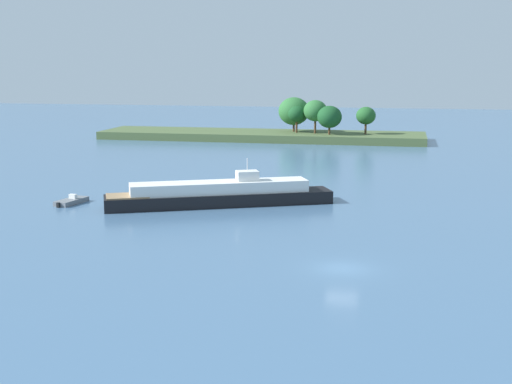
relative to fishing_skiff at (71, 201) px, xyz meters
The scene contains 4 objects.
ground_plane 37.81m from the fishing_skiff, 31.13° to the right, with size 400.00×400.00×0.00m, color #476B8E.
treeline_island 72.30m from the fishing_skiff, 81.71° to the left, with size 67.05×14.69×8.69m.
fishing_skiff is the anchor object (origin of this frame).
white_riverboat 16.91m from the fishing_skiff, ahead, with size 24.78×14.02×5.22m.
Camera 1 is at (4.25, -53.50, 15.84)m, focal length 49.79 mm.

